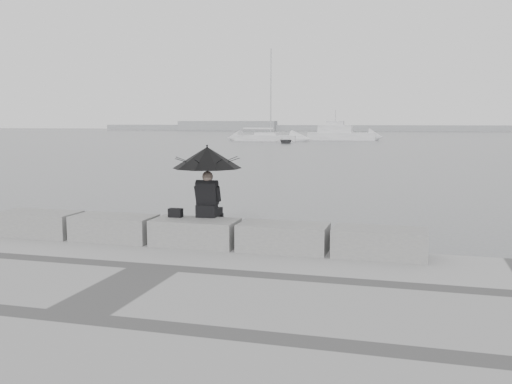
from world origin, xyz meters
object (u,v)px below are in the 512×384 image
(motor_cruiser, at_px, (342,134))
(dinghy, at_px, (286,141))
(sailboat_left, at_px, (267,137))
(seated_person, at_px, (207,164))

(motor_cruiser, bearing_deg, dinghy, -112.61)
(sailboat_left, distance_m, dinghy, 8.31)
(sailboat_left, bearing_deg, dinghy, -51.42)
(seated_person, distance_m, sailboat_left, 70.23)
(seated_person, xyz_separation_m, dinghy, (-12.02, 61.18, -1.74))
(seated_person, bearing_deg, motor_cruiser, 91.48)
(sailboat_left, bearing_deg, seated_person, -69.17)
(seated_person, xyz_separation_m, motor_cruiser, (-6.46, 74.29, -1.14))
(seated_person, relative_size, dinghy, 0.40)
(sailboat_left, height_order, dinghy, sailboat_left)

